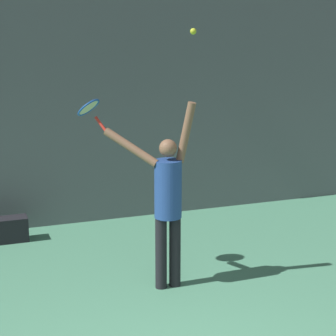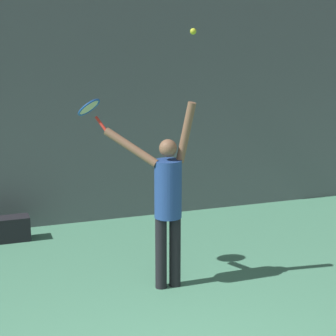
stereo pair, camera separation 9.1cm
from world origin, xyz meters
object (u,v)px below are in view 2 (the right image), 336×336
(tennis_ball, at_px, (193,31))
(equipment_bag, at_px, (5,229))
(tennis_racket, at_px, (90,109))
(tennis_player, at_px, (167,198))

(tennis_ball, height_order, equipment_bag, tennis_ball)
(tennis_racket, relative_size, equipment_bag, 0.55)
(tennis_ball, xyz_separation_m, equipment_bag, (-1.86, 2.26, -2.67))
(equipment_bag, bearing_deg, tennis_racket, -60.87)
(tennis_racket, height_order, equipment_bag, tennis_racket)
(tennis_player, height_order, equipment_bag, tennis_player)
(tennis_player, distance_m, tennis_racket, 1.31)
(tennis_racket, bearing_deg, tennis_ball, -33.74)
(tennis_ball, distance_m, equipment_bag, 3.96)
(tennis_racket, bearing_deg, tennis_player, -35.36)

